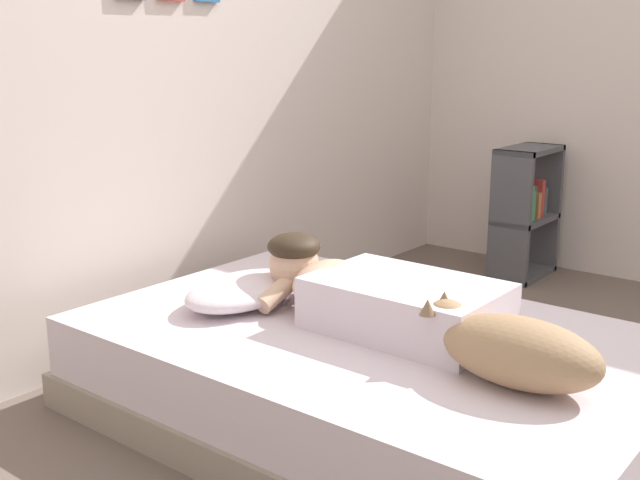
# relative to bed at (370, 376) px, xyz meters

# --- Properties ---
(ground_plane) EXTENTS (12.70, 12.70, 0.00)m
(ground_plane) POSITION_rel_bed_xyz_m (0.17, -0.49, -0.17)
(ground_plane) COLOR #66564C
(back_wall) EXTENTS (4.35, 0.12, 2.50)m
(back_wall) POSITION_rel_bed_xyz_m (0.17, 1.22, 1.08)
(back_wall) COLOR silver
(back_wall) RESTS_ON ground
(bed) EXTENTS (1.31, 2.03, 0.35)m
(bed) POSITION_rel_bed_xyz_m (0.00, 0.00, 0.00)
(bed) COLOR gray
(bed) RESTS_ON ground
(pillow) EXTENTS (0.52, 0.32, 0.11)m
(pillow) POSITION_rel_bed_xyz_m (-0.08, 0.53, 0.23)
(pillow) COLOR silver
(pillow) RESTS_ON bed
(person_lying) EXTENTS (0.43, 0.92, 0.27)m
(person_lying) POSITION_rel_bed_xyz_m (0.06, 0.03, 0.28)
(person_lying) COLOR silver
(person_lying) RESTS_ON bed
(dog) EXTENTS (0.26, 0.57, 0.21)m
(dog) POSITION_rel_bed_xyz_m (-0.11, -0.56, 0.28)
(dog) COLOR #9E7A56
(dog) RESTS_ON bed
(coffee_cup) EXTENTS (0.12, 0.09, 0.07)m
(coffee_cup) POSITION_rel_bed_xyz_m (0.20, 0.40, 0.21)
(coffee_cup) COLOR #D84C47
(coffee_cup) RESTS_ON bed
(cell_phone) EXTENTS (0.07, 0.14, 0.01)m
(cell_phone) POSITION_rel_bed_xyz_m (0.02, 0.09, 0.18)
(cell_phone) COLOR black
(cell_phone) RESTS_ON bed
(bookshelf) EXTENTS (0.45, 0.24, 0.75)m
(bookshelf) POSITION_rel_bed_xyz_m (2.03, 0.35, 0.22)
(bookshelf) COLOR #4C4C51
(bookshelf) RESTS_ON ground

